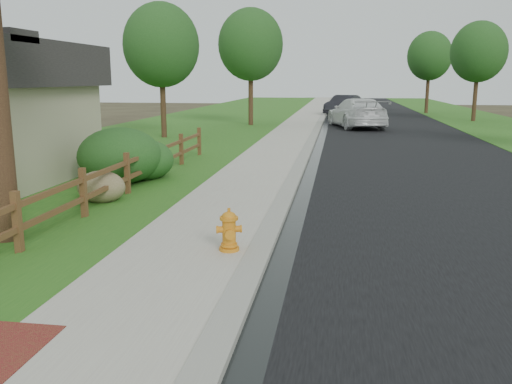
% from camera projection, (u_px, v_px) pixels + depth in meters
% --- Properties ---
extents(ground, '(120.00, 120.00, 0.00)m').
position_uv_depth(ground, '(178.00, 352.00, 5.89)').
color(ground, '#332B1C').
extents(road, '(8.00, 90.00, 0.02)m').
position_uv_depth(road, '(380.00, 120.00, 39.07)').
color(road, black).
rests_on(road, ground).
extents(curb, '(0.40, 90.00, 0.12)m').
position_uv_depth(curb, '(322.00, 118.00, 39.68)').
color(curb, gray).
rests_on(curb, ground).
extents(wet_gutter, '(0.50, 90.00, 0.00)m').
position_uv_depth(wet_gutter, '(327.00, 119.00, 39.63)').
color(wet_gutter, black).
rests_on(wet_gutter, road).
extents(sidewalk, '(2.20, 90.00, 0.10)m').
position_uv_depth(sidewalk, '(304.00, 118.00, 39.87)').
color(sidewalk, '#A79D91').
rests_on(sidewalk, ground).
extents(grass_strip, '(1.60, 90.00, 0.06)m').
position_uv_depth(grass_strip, '(279.00, 118.00, 40.16)').
color(grass_strip, '#245A19').
rests_on(grass_strip, ground).
extents(lawn_near, '(9.00, 90.00, 0.04)m').
position_uv_depth(lawn_near, '(210.00, 118.00, 40.93)').
color(lawn_near, '#245A19').
rests_on(lawn_near, ground).
extents(verge_far, '(6.00, 90.00, 0.04)m').
position_uv_depth(verge_far, '(481.00, 121.00, 38.04)').
color(verge_far, '#245A19').
rests_on(verge_far, ground).
extents(ranch_fence, '(0.12, 16.92, 1.10)m').
position_uv_depth(ranch_fence, '(107.00, 180.00, 12.49)').
color(ranch_fence, '#51381B').
rests_on(ranch_fence, ground).
extents(fire_hydrant, '(0.48, 0.39, 0.73)m').
position_uv_depth(fire_hydrant, '(229.00, 231.00, 8.98)').
color(fire_hydrant, orange).
rests_on(fire_hydrant, sidewalk).
extents(white_suv, '(3.90, 6.47, 1.76)m').
position_uv_depth(white_suv, '(357.00, 113.00, 32.65)').
color(white_suv, silver).
rests_on(white_suv, road).
extents(dark_car_mid, '(2.89, 4.35, 1.38)m').
position_uv_depth(dark_car_mid, '(361.00, 109.00, 40.27)').
color(dark_car_mid, black).
rests_on(dark_car_mid, road).
extents(dark_car_far, '(3.34, 5.10, 1.59)m').
position_uv_depth(dark_car_far, '(344.00, 105.00, 44.31)').
color(dark_car_far, black).
rests_on(dark_car_far, road).
extents(boulder, '(1.29, 1.04, 0.78)m').
position_uv_depth(boulder, '(101.00, 187.00, 12.87)').
color(boulder, brown).
rests_on(boulder, ground).
extents(shrub_c, '(1.84, 1.84, 1.18)m').
position_uv_depth(shrub_c, '(145.00, 160.00, 15.78)').
color(shrub_c, '#1C4318').
rests_on(shrub_c, ground).
extents(shrub_d, '(2.97, 2.97, 1.59)m').
position_uv_depth(shrub_d, '(120.00, 156.00, 15.19)').
color(shrub_d, '#1C4318').
rests_on(shrub_d, ground).
extents(tree_near_left, '(3.69, 3.69, 6.54)m').
position_uv_depth(tree_near_left, '(161.00, 45.00, 26.22)').
color(tree_near_left, '#331D15').
rests_on(tree_near_left, ground).
extents(tree_mid_left, '(4.02, 4.02, 7.19)m').
position_uv_depth(tree_mid_left, '(251.00, 45.00, 33.40)').
color(tree_mid_left, '#331D15').
rests_on(tree_mid_left, ground).
extents(tree_mid_right, '(3.72, 3.72, 6.75)m').
position_uv_depth(tree_mid_right, '(479.00, 52.00, 36.59)').
color(tree_mid_right, '#331D15').
rests_on(tree_mid_right, ground).
extents(tree_far_right, '(3.70, 3.70, 6.83)m').
position_uv_depth(tree_far_right, '(430.00, 56.00, 45.42)').
color(tree_far_right, '#331D15').
rests_on(tree_far_right, ground).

